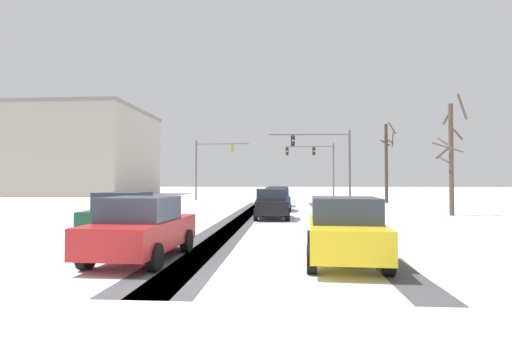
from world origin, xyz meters
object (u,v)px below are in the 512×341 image
bare_tree_sidewalk_far (387,161)px  office_building_far_left_block (58,153)px  car_blue_second (277,199)px  car_red_sixth (142,228)px  traffic_signal_near_right (326,153)px  car_dark_green_fourth (124,214)px  traffic_signal_far_right (316,159)px  car_black_third (271,204)px  traffic_signal_far_left (210,159)px  bare_tree_sidewalk_mid (451,154)px  car_yellow_cab_fifth (345,230)px  car_silver_lead (278,196)px

bare_tree_sidewalk_far → office_building_far_left_block: 49.67m
car_blue_second → office_building_far_left_block: office_building_far_left_block is taller
car_red_sixth → traffic_signal_near_right: bearing=74.1°
traffic_signal_near_right → car_dark_green_fourth: bearing=-114.4°
traffic_signal_far_right → car_black_third: 26.14m
traffic_signal_far_right → car_red_sixth: size_ratio=1.56×
traffic_signal_far_left → car_dark_green_fourth: (2.23, -28.86, -3.60)m
traffic_signal_far_right → office_building_far_left_block: 40.76m
car_black_third → car_dark_green_fourth: (-5.14, -7.45, 0.00)m
bare_tree_sidewalk_mid → bare_tree_sidewalk_far: bearing=92.3°
car_yellow_cab_fifth → bare_tree_sidewalk_far: size_ratio=0.57×
car_yellow_cab_fifth → car_dark_green_fourth: bearing=149.2°
car_yellow_cab_fifth → car_red_sixth: (-5.12, -0.00, 0.00)m
car_blue_second → car_red_sixth: 18.41m
car_blue_second → car_dark_green_fourth: 14.75m
car_blue_second → car_dark_green_fourth: same height
car_silver_lead → office_building_far_left_block: bearing=142.3°
car_black_third → car_dark_green_fourth: bearing=-124.6°
car_blue_second → office_building_far_left_block: bearing=137.3°
traffic_signal_far_left → bare_tree_sidewalk_far: size_ratio=0.88×
traffic_signal_far_right → office_building_far_left_block: size_ratio=0.24×
car_blue_second → car_yellow_cab_fifth: bearing=-83.4°
traffic_signal_far_right → bare_tree_sidewalk_mid: bearing=-74.6°
traffic_signal_near_right → car_blue_second: 8.99m
traffic_signal_far_right → traffic_signal_near_right: bearing=-90.2°
traffic_signal_near_right → car_yellow_cab_fifth: (-2.08, -25.23, -3.67)m
traffic_signal_far_right → car_yellow_cab_fifth: (-2.12, -37.33, -3.81)m
traffic_signal_near_right → bare_tree_sidewalk_mid: 12.32m
car_dark_green_fourth → bare_tree_sidewalk_far: bearing=57.2°
traffic_signal_far_right → car_dark_green_fourth: bearing=-106.0°
traffic_signal_near_right → bare_tree_sidewalk_mid: bare_tree_sidewalk_mid is taller
car_yellow_cab_fifth → car_black_third: bearing=100.6°
car_silver_lead → car_black_third: same height
car_red_sixth → bare_tree_sidewalk_mid: 20.12m
traffic_signal_near_right → bare_tree_sidewalk_far: bare_tree_sidewalk_far is taller
traffic_signal_far_right → car_black_third: bearing=-99.7°
bare_tree_sidewalk_mid → bare_tree_sidewalk_far: bare_tree_sidewalk_far is taller
car_red_sixth → bare_tree_sidewalk_mid: size_ratio=0.59×
car_red_sixth → bare_tree_sidewalk_mid: (13.48, 14.67, 2.82)m
car_black_third → car_dark_green_fourth: 9.05m
car_silver_lead → office_building_far_left_block: (-34.45, 26.63, 5.70)m
car_dark_green_fourth → car_yellow_cab_fifth: bearing=-30.8°
car_red_sixth → office_building_far_left_block: (-31.46, 50.01, 5.70)m
car_blue_second → bare_tree_sidewalk_mid: bearing=-18.5°
bare_tree_sidewalk_mid → car_yellow_cab_fifth: bearing=-119.7°
car_red_sixth → office_building_far_left_block: 59.36m
car_blue_second → car_red_sixth: same height
car_yellow_cab_fifth → traffic_signal_far_right: bearing=86.8°
car_red_sixth → car_dark_green_fourth: bearing=117.1°
traffic_signal_far_left → office_building_far_left_block: 31.84m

